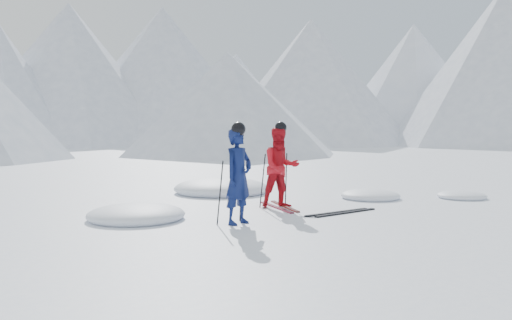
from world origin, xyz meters
TOP-DOWN VIEW (x-y plane):
  - ground at (0.00, 0.00)m, footprint 160.00×160.00m
  - mountain_range at (5.71, 35.31)m, footprint 106.15×62.94m
  - skier_blue at (-2.50, -0.04)m, footprint 0.71×0.55m
  - skier_red at (-0.56, 1.00)m, footprint 1.04×0.93m
  - pole_blue_left at (-2.80, 0.11)m, footprint 0.12×0.08m
  - pole_blue_right at (-2.25, 0.21)m, footprint 0.12×0.07m
  - pole_red_left at (-0.86, 1.25)m, footprint 0.12×0.09m
  - pole_red_right at (-0.26, 1.15)m, footprint 0.12×0.08m
  - ski_worn_left at (-0.68, 1.00)m, footprint 0.65×1.63m
  - ski_worn_right at (-0.44, 1.00)m, footprint 0.76×1.60m
  - ski_loose_a at (-0.19, -0.31)m, footprint 1.70×0.18m
  - ski_loose_b at (-0.09, -0.46)m, footprint 1.70×0.12m
  - snow_lumps at (-0.42, 2.74)m, footprint 9.15×6.47m

SIDE VIEW (x-z plane):
  - ground at x=0.00m, z-range 0.00..0.00m
  - snow_lumps at x=-0.42m, z-range -0.28..0.28m
  - ski_worn_left at x=-0.68m, z-range 0.00..0.03m
  - ski_worn_right at x=-0.44m, z-range 0.00..0.03m
  - ski_loose_a at x=-0.19m, z-range 0.00..0.03m
  - ski_loose_b at x=-0.09m, z-range 0.00..0.03m
  - pole_blue_left at x=-2.80m, z-range 0.00..1.15m
  - pole_blue_right at x=-2.25m, z-range 0.00..1.15m
  - pole_red_left at x=-0.86m, z-range 0.00..1.17m
  - pole_red_right at x=-0.26m, z-range 0.00..1.17m
  - skier_blue at x=-2.50m, z-range 0.00..1.73m
  - skier_red at x=-0.56m, z-range 0.00..1.76m
  - mountain_range at x=5.71m, z-range -1.04..14.49m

